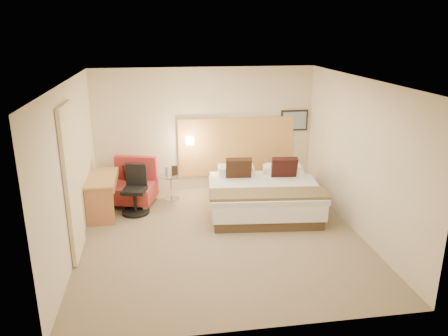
{
  "coord_description": "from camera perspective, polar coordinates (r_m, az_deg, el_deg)",
  "views": [
    {
      "loc": [
        -1.01,
        -6.82,
        3.48
      ],
      "look_at": [
        0.13,
        0.6,
        1.07
      ],
      "focal_mm": 35.0,
      "sensor_mm": 36.0,
      "label": 1
    }
  ],
  "objects": [
    {
      "name": "lamp_shade",
      "position": [
        9.5,
        -4.5,
        3.58
      ],
      "size": [
        0.15,
        0.15,
        0.15
      ],
      "primitive_type": "cube",
      "color": "#F4E3BE",
      "rests_on": "wall_back"
    },
    {
      "name": "menu_folder",
      "position": [
        9.17,
        -6.48,
        -0.32
      ],
      "size": [
        0.13,
        0.06,
        0.21
      ],
      "primitive_type": "cube",
      "rotation": [
        0.0,
        0.0,
        0.13
      ],
      "color": "#302014",
      "rests_on": "side_table"
    },
    {
      "name": "wall_right",
      "position": [
        7.93,
        17.2,
        1.42
      ],
      "size": [
        0.02,
        5.0,
        2.7
      ],
      "primitive_type": "cube",
      "color": "beige",
      "rests_on": "floor"
    },
    {
      "name": "bottle_a",
      "position": [
        9.17,
        -7.49,
        -0.42
      ],
      "size": [
        0.06,
        0.06,
        0.19
      ],
      "primitive_type": "cylinder",
      "rotation": [
        0.0,
        0.0,
        0.13
      ],
      "color": "#7F96C4",
      "rests_on": "side_table"
    },
    {
      "name": "side_table",
      "position": [
        9.29,
        -6.92,
        -2.34
      ],
      "size": [
        0.54,
        0.54,
        0.54
      ],
      "color": "silver",
      "rests_on": "floor"
    },
    {
      "name": "wall_back",
      "position": [
        9.63,
        -2.51,
        5.03
      ],
      "size": [
        4.8,
        0.02,
        2.7
      ],
      "primitive_type": "cube",
      "color": "beige",
      "rests_on": "floor"
    },
    {
      "name": "floor",
      "position": [
        7.73,
        -0.29,
        -9.01
      ],
      "size": [
        4.8,
        5.0,
        0.02
      ],
      "primitive_type": "cube",
      "color": "#7D6B54",
      "rests_on": "ground"
    },
    {
      "name": "wall_left",
      "position": [
        7.29,
        -19.41,
        -0.22
      ],
      "size": [
        0.02,
        5.0,
        2.7
      ],
      "primitive_type": "cube",
      "color": "beige",
      "rests_on": "floor"
    },
    {
      "name": "lamp_arm",
      "position": [
        9.56,
        -4.53,
        3.66
      ],
      "size": [
        0.02,
        0.12,
        0.02
      ],
      "primitive_type": "cylinder",
      "rotation": [
        1.57,
        0.0,
        0.0
      ],
      "color": "silver",
      "rests_on": "wall_back"
    },
    {
      "name": "lounge_chair",
      "position": [
        9.18,
        -11.77,
        -2.33
      ],
      "size": [
        1.07,
        0.99,
        0.94
      ],
      "color": "#AF7F52",
      "rests_on": "floor"
    },
    {
      "name": "desk_chair",
      "position": [
        8.71,
        -11.5,
        -3.33
      ],
      "size": [
        0.64,
        0.64,
        0.95
      ],
      "color": "black",
      "rests_on": "floor"
    },
    {
      "name": "wall_front",
      "position": [
        4.92,
        4.04,
        -7.91
      ],
      "size": [
        4.8,
        0.02,
        2.7
      ],
      "primitive_type": "cube",
      "color": "beige",
      "rests_on": "floor"
    },
    {
      "name": "art_frame",
      "position": [
        9.98,
        9.16,
        6.17
      ],
      "size": [
        0.62,
        0.03,
        0.47
      ],
      "primitive_type": "cube",
      "color": "black",
      "rests_on": "wall_back"
    },
    {
      "name": "art_canvas",
      "position": [
        9.97,
        9.2,
        6.14
      ],
      "size": [
        0.54,
        0.01,
        0.39
      ],
      "primitive_type": "cube",
      "color": "gray",
      "rests_on": "wall_back"
    },
    {
      "name": "desk",
      "position": [
        8.74,
        -15.49,
        -2.1
      ],
      "size": [
        0.56,
        1.22,
        0.76
      ],
      "color": "tan",
      "rests_on": "floor"
    },
    {
      "name": "curtain",
      "position": [
        7.08,
        -19.24,
        -1.83
      ],
      "size": [
        0.06,
        0.9,
        2.42
      ],
      "primitive_type": "cube",
      "color": "beige",
      "rests_on": "wall_left"
    },
    {
      "name": "ceiling",
      "position": [
        6.94,
        -0.32,
        11.45
      ],
      "size": [
        4.8,
        5.0,
        0.02
      ],
      "primitive_type": "cube",
      "color": "white",
      "rests_on": "floor"
    },
    {
      "name": "bed",
      "position": [
        8.69,
        5.08,
        -3.46
      ],
      "size": [
        2.28,
        2.24,
        1.03
      ],
      "color": "#473623",
      "rests_on": "floor"
    },
    {
      "name": "headboard_panel",
      "position": [
        9.78,
        1.63,
        2.84
      ],
      "size": [
        2.6,
        0.04,
        1.3
      ],
      "primitive_type": "cube",
      "color": "tan",
      "rests_on": "wall_back"
    }
  ]
}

